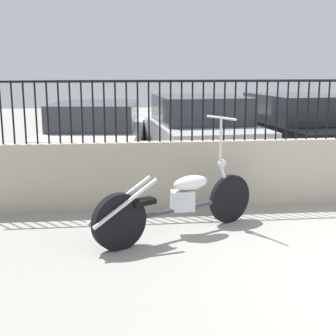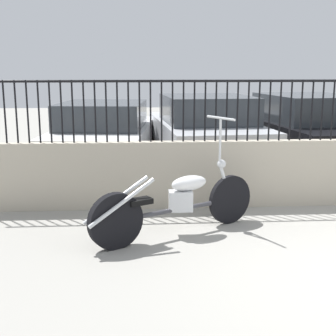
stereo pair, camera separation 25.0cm
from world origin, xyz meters
name	(u,v)px [view 1 (the left image)]	position (x,y,z in m)	size (l,w,h in m)	color
low_wall	(304,171)	(0.00, 2.58, 0.48)	(9.53, 0.18, 0.95)	#B2A893
fence_railing	(308,101)	(0.00, 2.58, 1.49)	(9.53, 0.04, 0.85)	black
motorcycle_dark_grey	(172,204)	(-2.09, 1.38, 0.40)	(2.06, 1.20, 1.39)	black
car_white	(97,135)	(-3.11, 5.41, 0.66)	(2.14, 4.15, 1.31)	black
car_silver	(197,132)	(-1.12, 5.26, 0.72)	(2.08, 4.22, 1.44)	black
car_black	(294,128)	(1.04, 5.71, 0.71)	(2.29, 4.72, 1.43)	black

